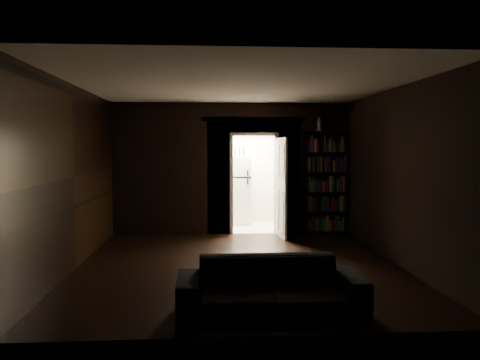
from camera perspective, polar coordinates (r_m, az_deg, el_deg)
name	(u,v)px	position (r m, az deg, el deg)	size (l,w,h in m)	color
ground	(239,266)	(7.45, -0.15, -10.42)	(5.50, 5.50, 0.00)	black
room_walls	(234,157)	(8.28, -0.68, 2.81)	(5.02, 5.61, 2.84)	black
kitchen_alcove	(250,174)	(11.13, 1.17, 0.68)	(2.20, 1.80, 2.60)	beige
sofa	(271,278)	(5.34, 3.75, -11.81)	(2.07, 0.90, 0.80)	black
bookshelf	(325,183)	(10.12, 10.29, -0.34)	(0.90, 0.32, 2.20)	black
refrigerator	(235,190)	(11.37, -0.62, -1.19)	(0.74, 0.68, 1.65)	white
door	(281,188)	(9.65, 5.00, -0.94)	(0.85, 0.05, 2.05)	silver
figurine	(319,124)	(10.06, 9.60, 6.72)	(0.09, 0.09, 0.28)	white
bottles	(233,151)	(11.30, -0.83, 3.59)	(0.60, 0.08, 0.24)	black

